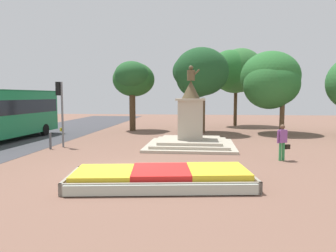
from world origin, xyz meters
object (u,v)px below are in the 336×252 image
object	(u,v)px
flower_planter	(162,178)
traffic_light_mid_block	(60,103)
pedestrian_with_handbag	(282,140)
kerb_bollard_north	(50,140)
statue_monument	(191,130)

from	to	relation	value
flower_planter	traffic_light_mid_block	bearing A→B (deg)	132.41
flower_planter	pedestrian_with_handbag	distance (m)	7.10
kerb_bollard_north	flower_planter	bearing A→B (deg)	-43.09
traffic_light_mid_block	kerb_bollard_north	world-z (taller)	traffic_light_mid_block
flower_planter	traffic_light_mid_block	xyz separation A→B (m)	(-7.03, 7.69, 2.40)
traffic_light_mid_block	pedestrian_with_handbag	size ratio (longest dim) A/B	2.26
flower_planter	statue_monument	distance (m)	8.73
flower_planter	statue_monument	size ratio (longest dim) A/B	1.25
flower_planter	kerb_bollard_north	distance (m)	10.03
traffic_light_mid_block	statue_monument	bearing A→B (deg)	7.34
pedestrian_with_handbag	kerb_bollard_north	bearing A→B (deg)	170.98
statue_monument	flower_planter	bearing A→B (deg)	-94.17
traffic_light_mid_block	pedestrian_with_handbag	xyz separation A→B (m)	(12.13, -2.81, -1.69)
statue_monument	pedestrian_with_handbag	bearing A→B (deg)	-40.34
statue_monument	kerb_bollard_north	world-z (taller)	statue_monument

